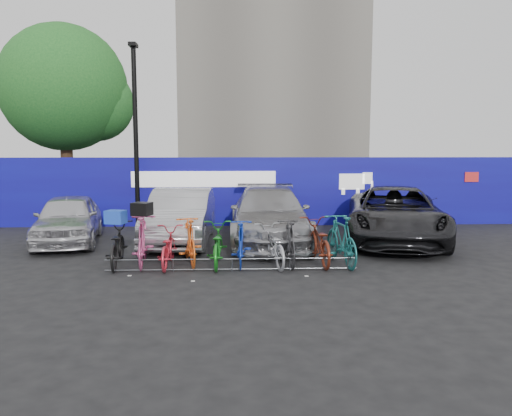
{
  "coord_description": "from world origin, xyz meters",
  "views": [
    {
      "loc": [
        0.06,
        -11.46,
        2.74
      ],
      "look_at": [
        0.65,
        2.0,
        1.1
      ],
      "focal_mm": 35.0,
      "sensor_mm": 36.0,
      "label": 1
    }
  ],
  "objects": [
    {
      "name": "bike_9",
      "position": [
        2.56,
        -0.08,
        0.59
      ],
      "size": [
        0.82,
        2.03,
        1.18
      ],
      "primitive_type": "imported",
      "rotation": [
        0.0,
        0.0,
        3.28
      ],
      "color": "#1C6C6D",
      "rests_on": "ground"
    },
    {
      "name": "hoarding",
      "position": [
        0.01,
        6.0,
        1.2
      ],
      "size": [
        22.0,
        0.18,
        2.4
      ],
      "color": "#11097E",
      "rests_on": "ground"
    },
    {
      "name": "bike_rack",
      "position": [
        -0.0,
        -0.6,
        0.16
      ],
      "size": [
        5.6,
        0.03,
        0.3
      ],
      "color": "#595B60",
      "rests_on": "ground"
    },
    {
      "name": "bike_0",
      "position": [
        -2.67,
        0.03,
        0.5
      ],
      "size": [
        0.85,
        1.96,
        1.0
      ],
      "primitive_type": "imported",
      "rotation": [
        0.0,
        0.0,
        3.24
      ],
      "color": "black",
      "rests_on": "ground"
    },
    {
      "name": "tree",
      "position": [
        -6.77,
        10.06,
        5.07
      ],
      "size": [
        5.4,
        5.2,
        7.8
      ],
      "color": "#382314",
      "rests_on": "ground"
    },
    {
      "name": "bike_7",
      "position": [
        1.35,
        -0.01,
        0.53
      ],
      "size": [
        0.54,
        1.77,
        1.06
      ],
      "primitive_type": "imported",
      "rotation": [
        0.0,
        0.0,
        3.17
      ],
      "color": "#29292C",
      "rests_on": "ground"
    },
    {
      "name": "car_2",
      "position": [
        1.07,
        2.85,
        0.79
      ],
      "size": [
        2.29,
        5.48,
        1.58
      ],
      "primitive_type": "imported",
      "rotation": [
        0.0,
        0.0,
        -0.01
      ],
      "color": "#9FA0A4",
      "rests_on": "ground"
    },
    {
      "name": "bike_8",
      "position": [
        2.05,
        0.07,
        0.53
      ],
      "size": [
        0.83,
        2.06,
        1.06
      ],
      "primitive_type": "imported",
      "rotation": [
        0.0,
        0.0,
        3.2
      ],
      "color": "maroon",
      "rests_on": "ground"
    },
    {
      "name": "bike_1",
      "position": [
        -2.08,
        0.06,
        0.59
      ],
      "size": [
        0.75,
        2.01,
        1.18
      ],
      "primitive_type": "imported",
      "rotation": [
        0.0,
        0.0,
        3.24
      ],
      "color": "#CA4884",
      "rests_on": "ground"
    },
    {
      "name": "car_1",
      "position": [
        -1.47,
        2.75,
        0.78
      ],
      "size": [
        1.77,
        4.76,
        1.55
      ],
      "primitive_type": "imported",
      "rotation": [
        0.0,
        0.0,
        -0.03
      ],
      "color": "#AEAFB3",
      "rests_on": "ground"
    },
    {
      "name": "cargo_topcase",
      "position": [
        -2.08,
        0.06,
        1.33
      ],
      "size": [
        0.5,
        0.47,
        0.3
      ],
      "primitive_type": "cube",
      "rotation": [
        0.0,
        0.0,
        -0.31
      ],
      "color": "black",
      "rests_on": "bike_1"
    },
    {
      "name": "bike_4",
      "position": [
        -0.35,
        -0.04,
        0.49
      ],
      "size": [
        0.68,
        1.89,
        0.99
      ],
      "primitive_type": "imported",
      "rotation": [
        0.0,
        0.0,
        3.13
      ],
      "color": "#187A1C",
      "rests_on": "ground"
    },
    {
      "name": "cargo_crate",
      "position": [
        -2.67,
        0.03,
        1.15
      ],
      "size": [
        0.5,
        0.43,
        0.31
      ],
      "primitive_type": "cube",
      "rotation": [
        0.0,
        0.0,
        -0.27
      ],
      "color": "blue",
      "rests_on": "bike_0"
    },
    {
      "name": "bike_6",
      "position": [
        0.94,
        -0.1,
        0.47
      ],
      "size": [
        0.97,
        1.88,
        0.94
      ],
      "primitive_type": "imported",
      "rotation": [
        0.0,
        0.0,
        3.34
      ],
      "color": "#9FA1A7",
      "rests_on": "ground"
    },
    {
      "name": "bike_5",
      "position": [
        0.21,
        -0.01,
        0.52
      ],
      "size": [
        0.55,
        1.76,
        1.05
      ],
      "primitive_type": "imported",
      "rotation": [
        0.0,
        0.0,
        3.11
      ],
      "color": "#1433B5",
      "rests_on": "ground"
    },
    {
      "name": "car_3",
      "position": [
        4.73,
        2.73,
        0.8
      ],
      "size": [
        3.95,
        6.22,
        1.6
      ],
      "primitive_type": "imported",
      "rotation": [
        0.0,
        0.0,
        -0.24
      ],
      "color": "black",
      "rests_on": "ground"
    },
    {
      "name": "car_0",
      "position": [
        -4.71,
        2.93,
        0.71
      ],
      "size": [
        2.38,
        4.37,
        1.41
      ],
      "primitive_type": "imported",
      "rotation": [
        0.0,
        0.0,
        0.18
      ],
      "color": "silver",
      "rests_on": "ground"
    },
    {
      "name": "bike_3",
      "position": [
        -1.0,
        0.12,
        0.55
      ],
      "size": [
        0.9,
        1.91,
        1.11
      ],
      "primitive_type": "imported",
      "rotation": [
        0.0,
        0.0,
        3.35
      ],
      "color": "orange",
      "rests_on": "ground"
    },
    {
      "name": "ground",
      "position": [
        0.0,
        0.0,
        0.0
      ],
      "size": [
        100.0,
        100.0,
        0.0
      ],
      "primitive_type": "plane",
      "color": "black",
      "rests_on": "ground"
    },
    {
      "name": "lamppost",
      "position": [
        -3.2,
        5.4,
        3.27
      ],
      "size": [
        0.25,
        0.5,
        6.11
      ],
      "color": "black",
      "rests_on": "ground"
    },
    {
      "name": "bike_2",
      "position": [
        -1.48,
        -0.07,
        0.46
      ],
      "size": [
        0.63,
        1.74,
        0.91
      ],
      "primitive_type": "imported",
      "rotation": [
        0.0,
        0.0,
        3.13
      ],
      "color": "red",
      "rests_on": "ground"
    }
  ]
}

